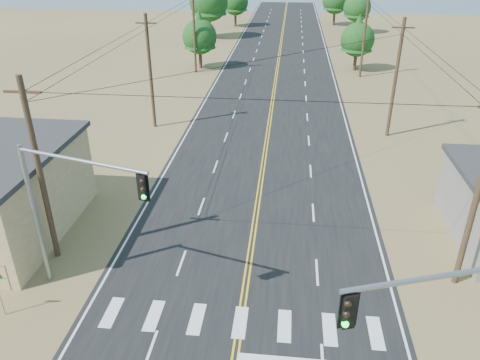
# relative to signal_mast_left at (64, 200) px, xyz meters

# --- Properties ---
(road) EXTENTS (15.00, 200.00, 0.02)m
(road) POSITION_rel_signal_mast_left_xyz_m (8.10, 20.53, -5.06)
(road) COLOR black
(road) RESTS_ON ground
(utility_pole_left_near) EXTENTS (1.80, 0.30, 10.00)m
(utility_pole_left_near) POSITION_rel_signal_mast_left_xyz_m (-2.40, 2.53, 0.05)
(utility_pole_left_near) COLOR #4C3826
(utility_pole_left_near) RESTS_ON ground
(utility_pole_left_mid) EXTENTS (1.80, 0.30, 10.00)m
(utility_pole_left_mid) POSITION_rel_signal_mast_left_xyz_m (-2.40, 22.53, 0.05)
(utility_pole_left_mid) COLOR #4C3826
(utility_pole_left_mid) RESTS_ON ground
(utility_pole_left_far) EXTENTS (1.80, 0.30, 10.00)m
(utility_pole_left_far) POSITION_rel_signal_mast_left_xyz_m (-2.40, 42.53, 0.05)
(utility_pole_left_far) COLOR #4C3826
(utility_pole_left_far) RESTS_ON ground
(utility_pole_right_near) EXTENTS (1.80, 0.30, 10.00)m
(utility_pole_right_near) POSITION_rel_signal_mast_left_xyz_m (18.60, 2.53, 0.05)
(utility_pole_right_near) COLOR #4C3826
(utility_pole_right_near) RESTS_ON ground
(utility_pole_right_mid) EXTENTS (1.80, 0.30, 10.00)m
(utility_pole_right_mid) POSITION_rel_signal_mast_left_xyz_m (18.60, 22.53, 0.05)
(utility_pole_right_mid) COLOR #4C3826
(utility_pole_right_mid) RESTS_ON ground
(utility_pole_right_far) EXTENTS (1.80, 0.30, 10.00)m
(utility_pole_right_far) POSITION_rel_signal_mast_left_xyz_m (18.60, 42.53, 0.05)
(utility_pole_right_far) COLOR #4C3826
(utility_pole_right_far) RESTS_ON ground
(signal_mast_left) EXTENTS (6.43, 2.08, 7.43)m
(signal_mast_left) POSITION_rel_signal_mast_left_xyz_m (0.00, 0.00, 0.00)
(signal_mast_left) COLOR gray
(signal_mast_left) RESTS_ON ground
(signal_mast_right) EXTENTS (6.12, 2.33, 7.45)m
(signal_mast_right) POSITION_rel_signal_mast_left_xyz_m (15.57, -6.07, -0.01)
(signal_mast_right) COLOR gray
(signal_mast_right) RESTS_ON ground
(tree_left_near) EXTENTS (4.48, 4.48, 7.46)m
(tree_left_near) POSITION_rel_signal_mast_left_xyz_m (-2.17, 44.78, -0.50)
(tree_left_near) COLOR #3F2D1E
(tree_left_near) RESTS_ON ground
(tree_right_near) EXTENTS (4.30, 4.30, 7.17)m
(tree_right_near) POSITION_rel_signal_mast_left_xyz_m (18.27, 45.81, -0.68)
(tree_right_near) COLOR #3F2D1E
(tree_right_near) RESTS_ON ground
(tree_right_mid) EXTENTS (4.91, 4.91, 8.18)m
(tree_right_mid) POSITION_rel_signal_mast_left_xyz_m (21.35, 73.84, -0.06)
(tree_right_mid) COLOR #3F2D1E
(tree_right_mid) RESTS_ON ground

